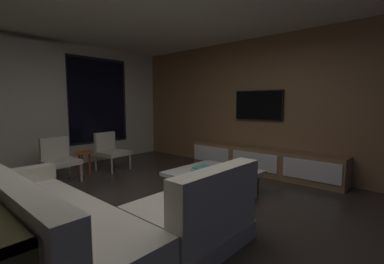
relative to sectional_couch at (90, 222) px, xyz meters
name	(u,v)px	position (x,y,z in m)	size (l,w,h in m)	color
floor	(155,221)	(0.83, 0.06, -0.29)	(9.20, 9.20, 0.00)	#332B26
back_wall_with_window	(35,106)	(0.77, 3.68, 1.05)	(6.60, 0.30, 2.70)	beige
media_wall	(272,105)	(3.89, 0.06, 1.06)	(0.12, 7.80, 2.70)	#8E6642
sectional_couch	(90,222)	(0.00, 0.00, 0.00)	(1.98, 2.50, 0.82)	#B1A997
coffee_table	(213,182)	(2.04, 0.11, -0.10)	(1.16, 1.16, 0.36)	#3D371B
book_stack_on_coffee_table	(202,169)	(1.92, 0.24, 0.11)	(0.30, 0.22, 0.07)	#8EC4B0
accent_chair_near_window	(110,149)	(1.81, 2.66, 0.14)	(0.62, 0.63, 0.78)	#B2ADA0
accent_chair_by_curtain	(58,157)	(0.75, 2.58, 0.14)	(0.55, 0.57, 0.78)	#B2ADA0
side_stool	(84,156)	(1.23, 2.62, 0.08)	(0.32, 0.32, 0.46)	#BF4C1E
media_console	(262,161)	(3.60, 0.11, -0.04)	(0.46, 3.10, 0.52)	#8E6642
mounted_tv	(258,105)	(3.79, 0.31, 1.06)	(0.05, 1.03, 0.60)	black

